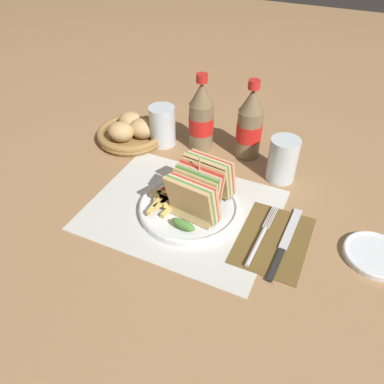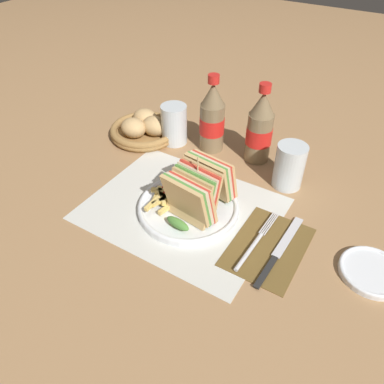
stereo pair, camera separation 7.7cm
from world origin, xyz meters
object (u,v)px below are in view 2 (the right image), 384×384
Objects in this scene: fork at (253,245)px; glass_far at (174,127)px; knife at (279,251)px; bread_basket at (144,129)px; side_saucer at (372,272)px; coke_bottle_near at (212,119)px; coke_bottle_far at (260,129)px; club_sandwich at (198,190)px; plate_main at (187,207)px; glass_near at (289,166)px.

glass_far is (-0.36, 0.26, 0.04)m from fork.
knife is 0.55m from bread_basket.
coke_bottle_near is at bearing 154.88° from side_saucer.
club_sandwich is at bearing -94.65° from coke_bottle_far.
club_sandwich reaches higher than glass_far.
coke_bottle_far is at bearing 79.97° from plate_main.
coke_bottle_near is 0.54m from side_saucer.
coke_bottle_far is 1.91× the size of glass_near.
plate_main is 1.86× the size of side_saucer.
fork is 0.45m from glass_far.
glass_far is at bearing 176.48° from glass_near.
plate_main is 0.30m from glass_far.
glass_near is at bearing 143.44° from side_saucer.
coke_bottle_near is (-0.08, 0.26, 0.08)m from plate_main.
fork is 0.89× the size of coke_bottle_near.
coke_bottle_far reaches higher than side_saucer.
fork is 0.34m from coke_bottle_far.
glass_near is at bearing 96.37° from fork.
bread_basket is 1.60× the size of side_saucer.
glass_far is (-0.41, 0.24, 0.04)m from knife.
glass_near is 1.00× the size of glass_far.
coke_bottle_far reaches higher than glass_far.
glass_near is at bearing -3.52° from glass_far.
coke_bottle_far reaches higher than glass_near.
side_saucer is at bearing 16.01° from knife.
plate_main is at bearing -127.20° from glass_near.
glass_near is at bearing 52.80° from plate_main.
glass_near is 0.91× the size of side_saucer.
coke_bottle_near reaches higher than side_saucer.
plate_main is at bearing -173.35° from club_sandwich.
glass_near reaches higher than side_saucer.
plate_main is 0.40m from side_saucer.
coke_bottle_far is at bearing 149.21° from glass_near.
knife is at bearing -2.91° from plate_main.
glass_near is 0.57× the size of bread_basket.
club_sandwich reaches higher than fork.
glass_near is (0.24, -0.05, -0.04)m from coke_bottle_near.
fork is 0.96× the size of bread_basket.
bread_basket is at bearing -168.80° from coke_bottle_far.
club_sandwich is at bearing -66.88° from coke_bottle_near.
side_saucer is (0.59, -0.20, -0.04)m from glass_far.
club_sandwich is 0.85× the size of knife.
coke_bottle_near is 0.22m from bread_basket.
fork is 0.86× the size of knife.
coke_bottle_near reaches higher than club_sandwich.
plate_main is 1.23× the size of club_sandwich.
plate_main is 1.05× the size of knife.
knife is 0.18m from side_saucer.
glass_far reaches higher than bread_basket.
club_sandwich is 0.95× the size of bread_basket.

